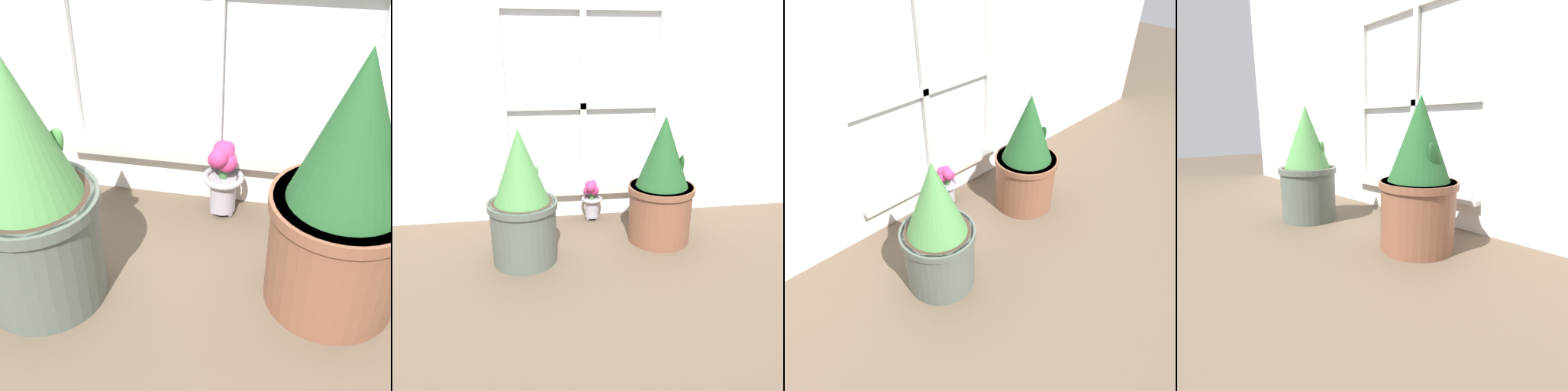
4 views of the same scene
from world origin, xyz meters
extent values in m
plane|color=brown|center=(0.00, 0.00, 0.00)|extent=(10.00, 10.00, 0.00)
cube|color=silver|center=(-1.32, 0.69, 1.25)|extent=(1.76, 0.05, 2.50)
cube|color=silver|center=(0.00, 0.69, 0.09)|extent=(0.87, 0.05, 0.18)
cube|color=white|center=(0.00, 0.71, 0.68)|extent=(0.87, 0.02, 1.01)
cube|color=#BCB7AD|center=(0.00, 0.68, 0.68)|extent=(0.04, 0.02, 1.01)
cube|color=#BCB7AD|center=(0.00, 0.68, 0.68)|extent=(0.87, 0.02, 0.04)
cube|color=#BCB7AD|center=(0.00, 0.65, 0.17)|extent=(0.93, 0.06, 0.02)
cylinder|color=#4C564C|center=(-0.37, 0.16, 0.16)|extent=(0.32, 0.32, 0.31)
cylinder|color=#4C564C|center=(-0.37, 0.16, 0.30)|extent=(0.34, 0.34, 0.03)
cylinder|color=#38281E|center=(-0.37, 0.16, 0.31)|extent=(0.29, 0.29, 0.01)
cone|color=#477F42|center=(-0.37, 0.16, 0.49)|extent=(0.26, 0.26, 0.35)
ellipsoid|color=#477F42|center=(-0.32, 0.24, 0.40)|extent=(0.12, 0.09, 0.16)
cylinder|color=brown|center=(0.37, 0.28, 0.16)|extent=(0.33, 0.33, 0.32)
cylinder|color=brown|center=(0.37, 0.28, 0.30)|extent=(0.35, 0.35, 0.03)
cylinder|color=#38281E|center=(0.37, 0.28, 0.31)|extent=(0.31, 0.31, 0.01)
cone|color=#1E4C23|center=(0.37, 0.28, 0.50)|extent=(0.28, 0.28, 0.37)
ellipsoid|color=#1E4C23|center=(0.46, 0.27, 0.41)|extent=(0.04, 0.12, 0.18)
sphere|color=#99939E|center=(0.04, 0.62, 0.01)|extent=(0.02, 0.02, 0.02)
sphere|color=#99939E|center=(0.01, 0.58, 0.01)|extent=(0.02, 0.02, 0.02)
sphere|color=#99939E|center=(0.07, 0.58, 0.01)|extent=(0.02, 0.02, 0.02)
cylinder|color=#99939E|center=(0.04, 0.59, 0.08)|extent=(0.08, 0.08, 0.12)
torus|color=#99939E|center=(0.04, 0.59, 0.14)|extent=(0.13, 0.13, 0.02)
cylinder|color=#386633|center=(0.04, 0.59, 0.17)|extent=(0.03, 0.03, 0.06)
sphere|color=#B22D66|center=(0.04, 0.59, 0.22)|extent=(0.06, 0.06, 0.06)
sphere|color=#B22D66|center=(0.05, 0.61, 0.23)|extent=(0.05, 0.05, 0.05)
sphere|color=#B22D66|center=(0.03, 0.62, 0.21)|extent=(0.06, 0.06, 0.06)
sphere|color=#B22D66|center=(0.01, 0.60, 0.19)|extent=(0.05, 0.05, 0.05)
sphere|color=#B22D66|center=(0.03, 0.56, 0.22)|extent=(0.06, 0.06, 0.06)
sphere|color=#B22D66|center=(0.05, 0.58, 0.20)|extent=(0.06, 0.06, 0.06)
camera|label=1|loc=(0.22, -0.79, 1.05)|focal=50.00mm
camera|label=2|loc=(-0.30, -1.55, 0.99)|focal=35.00mm
camera|label=3|loc=(-1.07, -0.84, 1.44)|focal=35.00mm
camera|label=4|loc=(1.20, -0.77, 0.55)|focal=28.00mm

